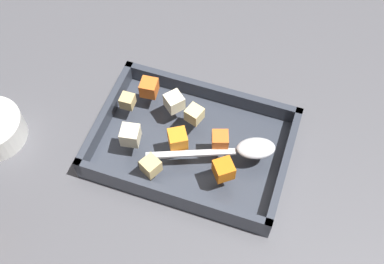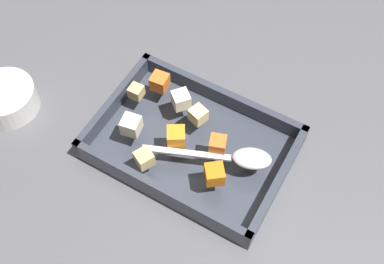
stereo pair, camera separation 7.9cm
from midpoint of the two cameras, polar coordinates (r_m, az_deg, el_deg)
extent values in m
plane|color=#4C4C51|center=(0.85, 2.06, -1.25)|extent=(4.00, 4.00, 0.00)
cube|color=#333842|center=(0.83, 2.71, -2.06)|extent=(0.33, 0.22, 0.01)
cube|color=#333842|center=(0.86, 6.12, 4.05)|extent=(0.33, 0.01, 0.03)
cube|color=#333842|center=(0.77, -1.02, -7.15)|extent=(0.33, 0.01, 0.03)
cube|color=#333842|center=(0.79, 12.90, -6.06)|extent=(0.01, 0.22, 0.03)
cube|color=#333842|center=(0.86, -6.54, 3.29)|extent=(0.01, 0.22, 0.03)
cube|color=orange|center=(0.75, 5.69, -5.22)|extent=(0.04, 0.04, 0.03)
cube|color=orange|center=(0.78, 0.71, -0.63)|extent=(0.04, 0.04, 0.03)
cube|color=orange|center=(0.77, 5.95, -1.69)|extent=(0.03, 0.03, 0.03)
cube|color=orange|center=(0.84, -1.16, 5.72)|extent=(0.03, 0.03, 0.03)
cube|color=#E0CC89|center=(0.80, 3.52, 1.81)|extent=(0.03, 0.03, 0.03)
cube|color=beige|center=(0.79, -4.37, 0.57)|extent=(0.03, 0.03, 0.03)
cube|color=tan|center=(0.76, -2.72, -3.38)|extent=(0.04, 0.04, 0.03)
cube|color=tan|center=(0.83, -3.93, 4.55)|extent=(0.02, 0.02, 0.02)
cube|color=beige|center=(0.82, 1.44, 3.63)|extent=(0.04, 0.04, 0.03)
ellipsoid|color=silver|center=(0.77, 9.99, -3.33)|extent=(0.07, 0.06, 0.02)
cube|color=silver|center=(0.78, 2.28, -2.74)|extent=(0.14, 0.06, 0.01)
cylinder|color=silver|center=(0.91, -18.74, 3.56)|extent=(0.11, 0.11, 0.05)
camera|label=1|loc=(0.04, -87.13, 4.62)|focal=45.25mm
camera|label=2|loc=(0.04, 92.87, -4.62)|focal=45.25mm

